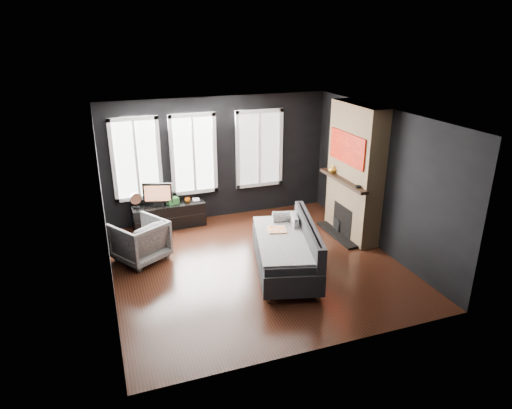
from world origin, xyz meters
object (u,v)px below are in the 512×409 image
object	(u,v)px
sofa	(285,247)
armchair	(140,239)
monitor	(158,193)
media_console	(169,215)
book	(192,196)
mug	(188,199)
mantel_vase	(333,169)

from	to	relation	value
sofa	armchair	xyz separation A→B (m)	(-2.34, 1.29, -0.03)
sofa	monitor	size ratio (longest dim) A/B	3.46
armchair	media_console	world-z (taller)	armchair
media_console	book	size ratio (longest dim) A/B	7.58
monitor	sofa	bearing A→B (deg)	-39.33
armchair	mug	world-z (taller)	armchair
sofa	mantel_vase	distance (m)	2.35
media_console	book	distance (m)	0.66
monitor	book	world-z (taller)	monitor
sofa	book	size ratio (longest dim) A/B	10.68
book	mantel_vase	distance (m)	3.06
monitor	book	xyz separation A→B (m)	(0.75, 0.06, -0.18)
sofa	monitor	xyz separation A→B (m)	(-1.79, 2.62, 0.34)
sofa	mantel_vase	xyz separation A→B (m)	(1.66, 1.44, 0.85)
book	mantel_vase	size ratio (longest dim) A/B	1.12
book	mantel_vase	world-z (taller)	mantel_vase
mug	book	world-z (taller)	book
armchair	book	size ratio (longest dim) A/B	4.25
media_console	book	world-z (taller)	book
media_console	mug	world-z (taller)	mug
sofa	monitor	bearing A→B (deg)	139.42
sofa	book	xyz separation A→B (m)	(-1.05, 2.68, 0.16)
armchair	mantel_vase	distance (m)	4.10
mug	monitor	bearing A→B (deg)	178.95
armchair	media_console	xyz separation A→B (m)	(0.75, 1.34, -0.17)
media_console	armchair	bearing A→B (deg)	-121.65
media_console	mug	bearing A→B (deg)	-4.98
book	mantel_vase	xyz separation A→B (m)	(2.70, -1.24, 0.69)
book	armchair	bearing A→B (deg)	-132.91
mug	mantel_vase	size ratio (longest dim) A/B	0.67
armchair	mantel_vase	world-z (taller)	mantel_vase
armchair	media_console	size ratio (longest dim) A/B	0.56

